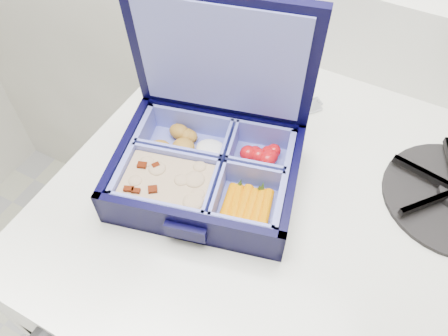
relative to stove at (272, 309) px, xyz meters
The scene contains 4 objects.
stove is the anchor object (origin of this frame).
bento_box 0.47m from the stove, 154.21° to the right, with size 0.21×0.17×0.05m, color black, non-canonical shape.
burner_grate_rear 0.50m from the stove, 146.32° to the left, with size 0.15×0.15×0.02m, color black.
fork 0.44m from the stove, 139.41° to the left, with size 0.02×0.16×0.01m, color #B8BAC7, non-canonical shape.
Camera 1 is at (-0.59, 1.37, 1.29)m, focal length 35.00 mm.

